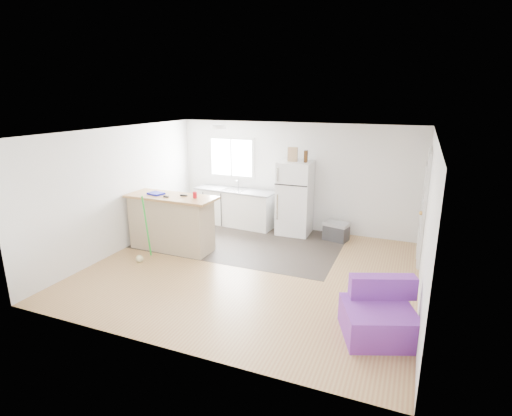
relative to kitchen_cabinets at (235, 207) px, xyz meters
The scene contains 19 objects.
room 2.68m from the kitchen_cabinets, 58.79° to the right, with size 5.51×5.01×2.41m.
vinyl_zone 1.21m from the kitchen_cabinets, 57.39° to the right, with size 4.05×2.50×0.00m, color #2E2723.
window 1.17m from the kitchen_cabinets, 127.18° to the left, with size 1.18×0.06×0.98m.
interior_door 4.15m from the kitchen_cabinets, ahead, with size 0.11×0.92×2.10m.
ceiling_fixture 2.17m from the kitchen_cabinets, 82.43° to the right, with size 0.30×0.30×0.07m, color white.
kitchen_cabinets is the anchor object (origin of this frame).
peninsula 1.96m from the kitchen_cabinets, 104.89° to the right, with size 1.80×0.72×1.10m.
refrigerator 1.51m from the kitchen_cabinets, ahead, with size 0.72×0.69×1.61m.
cooler 2.43m from the kitchen_cabinets, ahead, with size 0.58×0.46×0.39m.
purple_seat 4.97m from the kitchen_cabinets, 43.46° to the right, with size 1.09×1.08×0.70m.
cleaner_jug 2.11m from the kitchen_cabinets, 83.83° to the right, with size 0.16×0.14×0.29m.
mop 2.73m from the kitchen_cabinets, 104.13° to the right, with size 0.27×0.35×1.29m.
red_cup 2.00m from the kitchen_cabinets, 88.62° to the right, with size 0.08×0.08×0.12m, color red.
blue_tray 2.18m from the kitchen_cabinets, 113.05° to the right, with size 0.30×0.22×0.04m, color #1317B3.
tool_a 1.96m from the kitchen_cabinets, 97.26° to the right, with size 0.14×0.05×0.03m, color black.
tool_b 2.19m from the kitchen_cabinets, 103.67° to the right, with size 0.10×0.04×0.03m, color black.
cardboard_box 1.92m from the kitchen_cabinets, ahead, with size 0.20×0.10×0.30m, color tan.
bottle_left 2.12m from the kitchen_cabinets, ahead, with size 0.07×0.07×0.25m, color #381F0A.
bottle_right 2.12m from the kitchen_cabinets, ahead, with size 0.07×0.07×0.25m, color #381F0A.
Camera 1 is at (2.53, -5.97, 2.96)m, focal length 28.00 mm.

